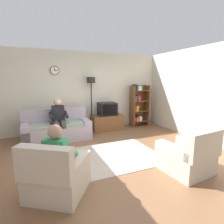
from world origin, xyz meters
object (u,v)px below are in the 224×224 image
object	(u,v)px
floor_lamp	(91,89)
armchair_near_window	(58,176)
couch	(57,129)
bookshelf	(138,105)
armchair_near_bookshelf	(187,157)
tv_stand	(107,122)
person_in_left_armchair	(59,155)
tv	(107,109)
person_on_couch	(59,117)

from	to	relation	value
floor_lamp	armchair_near_window	world-z (taller)	floor_lamp
couch	armchair_near_window	size ratio (longest dim) A/B	1.64
bookshelf	armchair_near_bookshelf	world-z (taller)	bookshelf
tv_stand	person_in_left_armchair	size ratio (longest dim) A/B	0.98
tv	floor_lamp	bearing A→B (deg)	166.94
bookshelf	floor_lamp	bearing A→B (deg)	179.10
bookshelf	armchair_near_window	world-z (taller)	bookshelf
floor_lamp	armchair_near_bookshelf	bearing A→B (deg)	-75.70
tv	person_in_left_armchair	world-z (taller)	person_in_left_armchair
person_on_couch	armchair_near_bookshelf	bearing A→B (deg)	-54.39
armchair_near_bookshelf	person_in_left_armchair	distance (m)	2.38
person_in_left_armchair	person_on_couch	bearing A→B (deg)	83.26
tv_stand	person_in_left_armchair	distance (m)	3.59
tv_stand	armchair_near_bookshelf	xyz separation A→B (m)	(0.34, -3.33, 0.02)
person_on_couch	couch	bearing A→B (deg)	119.01
couch	armchair_near_bookshelf	xyz separation A→B (m)	(2.09, -2.95, -0.02)
bookshelf	tv	bearing A→B (deg)	-175.87
floor_lamp	bookshelf	bearing A→B (deg)	-0.90
tv_stand	armchair_near_bookshelf	distance (m)	3.34
couch	armchair_near_window	world-z (taller)	same
bookshelf	person_on_couch	distance (m)	3.06
armchair_near_window	armchair_near_bookshelf	size ratio (longest dim) A/B	1.23
armchair_near_window	person_on_couch	bearing A→B (deg)	82.36
bookshelf	armchair_near_bookshelf	bearing A→B (deg)	-105.92
tv_stand	floor_lamp	bearing A→B (deg)	169.47
armchair_near_window	tv_stand	bearing A→B (deg)	56.24
couch	floor_lamp	distance (m)	1.74
armchair_near_window	person_in_left_armchair	world-z (taller)	person_in_left_armchair
person_on_couch	person_in_left_armchair	world-z (taller)	person_on_couch
armchair_near_window	person_on_couch	distance (m)	2.62
couch	armchair_near_window	xyz separation A→B (m)	(-0.28, -2.67, -0.02)
tv_stand	person_on_couch	xyz separation A→B (m)	(-1.69, -0.49, 0.43)
couch	floor_lamp	world-z (taller)	floor_lamp
armchair_near_bookshelf	bookshelf	bearing A→B (deg)	74.08
tv_stand	person_in_left_armchair	bearing A→B (deg)	-123.76
armchair_near_window	person_in_left_armchair	distance (m)	0.33
bookshelf	armchair_near_window	size ratio (longest dim) A/B	1.35
tv	armchair_near_window	bearing A→B (deg)	-123.97
bookshelf	person_on_couch	size ratio (longest dim) A/B	1.28
armchair_near_window	person_in_left_armchair	size ratio (longest dim) A/B	1.05
couch	armchair_near_bookshelf	size ratio (longest dim) A/B	2.01
armchair_near_bookshelf	couch	bearing A→B (deg)	125.38
armchair_near_bookshelf	person_in_left_armchair	world-z (taller)	person_in_left_armchair
tv	tv_stand	bearing A→B (deg)	90.00
tv	armchair_near_window	distance (m)	3.67
tv_stand	bookshelf	size ratio (longest dim) A/B	0.69
couch	floor_lamp	xyz separation A→B (m)	(1.22, 0.48, 1.14)
person_in_left_armchair	bookshelf	bearing A→B (deg)	42.71
couch	tv	bearing A→B (deg)	11.35
armchair_near_window	person_in_left_armchair	bearing A→B (deg)	56.23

